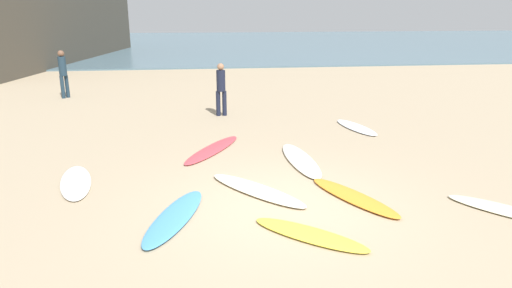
{
  "coord_description": "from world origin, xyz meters",
  "views": [
    {
      "loc": [
        -1.39,
        -7.17,
        3.32
      ],
      "look_at": [
        -0.12,
        2.88,
        0.3
      ],
      "focal_mm": 32.0,
      "sensor_mm": 36.0,
      "label": 1
    }
  ],
  "objects_px": {
    "surfboard_1": "(301,160)",
    "surfboard_3": "(213,149)",
    "surfboard_7": "(175,217)",
    "surfboard_5": "(353,197)",
    "surfboard_0": "(506,210)",
    "surfboard_2": "(76,182)",
    "beachgoer_mid": "(63,71)",
    "surfboard_6": "(356,127)",
    "beachgoer_near": "(221,87)",
    "surfboard_4": "(310,234)",
    "surfboard_8": "(257,190)"
  },
  "relations": [
    {
      "from": "surfboard_2",
      "to": "beachgoer_mid",
      "type": "bearing_deg",
      "value": 92.39
    },
    {
      "from": "surfboard_3",
      "to": "beachgoer_near",
      "type": "relative_size",
      "value": 1.53
    },
    {
      "from": "surfboard_5",
      "to": "beachgoer_mid",
      "type": "height_order",
      "value": "beachgoer_mid"
    },
    {
      "from": "surfboard_2",
      "to": "surfboard_3",
      "type": "distance_m",
      "value": 3.32
    },
    {
      "from": "surfboard_1",
      "to": "surfboard_3",
      "type": "relative_size",
      "value": 0.99
    },
    {
      "from": "surfboard_2",
      "to": "surfboard_4",
      "type": "bearing_deg",
      "value": -46.94
    },
    {
      "from": "surfboard_3",
      "to": "surfboard_5",
      "type": "xyz_separation_m",
      "value": [
        2.43,
        -3.26,
        0.01
      ]
    },
    {
      "from": "surfboard_0",
      "to": "surfboard_6",
      "type": "xyz_separation_m",
      "value": [
        -0.64,
        5.76,
        0.0
      ]
    },
    {
      "from": "surfboard_1",
      "to": "surfboard_4",
      "type": "xyz_separation_m",
      "value": [
        -0.63,
        -3.48,
        -0.01
      ]
    },
    {
      "from": "surfboard_1",
      "to": "beachgoer_mid",
      "type": "distance_m",
      "value": 11.37
    },
    {
      "from": "surfboard_0",
      "to": "surfboard_2",
      "type": "height_order",
      "value": "surfboard_0"
    },
    {
      "from": "surfboard_6",
      "to": "beachgoer_near",
      "type": "height_order",
      "value": "beachgoer_near"
    },
    {
      "from": "beachgoer_near",
      "to": "surfboard_5",
      "type": "bearing_deg",
      "value": 103.18
    },
    {
      "from": "beachgoer_near",
      "to": "surfboard_6",
      "type": "bearing_deg",
      "value": 147.57
    },
    {
      "from": "surfboard_6",
      "to": "surfboard_7",
      "type": "relative_size",
      "value": 0.89
    },
    {
      "from": "beachgoer_near",
      "to": "beachgoer_mid",
      "type": "xyz_separation_m",
      "value": [
        -5.81,
        3.8,
        0.09
      ]
    },
    {
      "from": "surfboard_3",
      "to": "beachgoer_mid",
      "type": "xyz_separation_m",
      "value": [
        -5.39,
        7.56,
        0.99
      ]
    },
    {
      "from": "surfboard_0",
      "to": "surfboard_6",
      "type": "bearing_deg",
      "value": -124.96
    },
    {
      "from": "surfboard_4",
      "to": "surfboard_2",
      "type": "bearing_deg",
      "value": -83.03
    },
    {
      "from": "surfboard_3",
      "to": "beachgoer_near",
      "type": "height_order",
      "value": "beachgoer_near"
    },
    {
      "from": "surfboard_0",
      "to": "surfboard_5",
      "type": "relative_size",
      "value": 0.89
    },
    {
      "from": "beachgoer_mid",
      "to": "beachgoer_near",
      "type": "bearing_deg",
      "value": -83.58
    },
    {
      "from": "surfboard_1",
      "to": "beachgoer_near",
      "type": "bearing_deg",
      "value": -75.78
    },
    {
      "from": "surfboard_3",
      "to": "surfboard_4",
      "type": "relative_size",
      "value": 1.33
    },
    {
      "from": "surfboard_1",
      "to": "beachgoer_near",
      "type": "distance_m",
      "value": 5.15
    },
    {
      "from": "surfboard_0",
      "to": "beachgoer_mid",
      "type": "height_order",
      "value": "beachgoer_mid"
    },
    {
      "from": "surfboard_4",
      "to": "beachgoer_near",
      "type": "height_order",
      "value": "beachgoer_near"
    },
    {
      "from": "surfboard_2",
      "to": "beachgoer_mid",
      "type": "distance_m",
      "value": 9.81
    },
    {
      "from": "surfboard_1",
      "to": "surfboard_4",
      "type": "bearing_deg",
      "value": 76.43
    },
    {
      "from": "surfboard_4",
      "to": "beachgoer_mid",
      "type": "height_order",
      "value": "beachgoer_mid"
    },
    {
      "from": "surfboard_3",
      "to": "surfboard_6",
      "type": "distance_m",
      "value": 4.49
    },
    {
      "from": "surfboard_4",
      "to": "surfboard_5",
      "type": "relative_size",
      "value": 0.89
    },
    {
      "from": "surfboard_6",
      "to": "beachgoer_mid",
      "type": "relative_size",
      "value": 1.09
    },
    {
      "from": "surfboard_0",
      "to": "surfboard_5",
      "type": "bearing_deg",
      "value": -61.41
    },
    {
      "from": "surfboard_1",
      "to": "surfboard_4",
      "type": "height_order",
      "value": "surfboard_1"
    },
    {
      "from": "surfboard_5",
      "to": "surfboard_2",
      "type": "bearing_deg",
      "value": 139.49
    },
    {
      "from": "surfboard_2",
      "to": "surfboard_8",
      "type": "height_order",
      "value": "surfboard_8"
    },
    {
      "from": "surfboard_4",
      "to": "surfboard_5",
      "type": "bearing_deg",
      "value": 179.79
    },
    {
      "from": "surfboard_5",
      "to": "beachgoer_near",
      "type": "height_order",
      "value": "beachgoer_near"
    },
    {
      "from": "surfboard_2",
      "to": "surfboard_4",
      "type": "height_order",
      "value": "surfboard_4"
    },
    {
      "from": "surfboard_5",
      "to": "surfboard_4",
      "type": "bearing_deg",
      "value": -156.14
    },
    {
      "from": "surfboard_8",
      "to": "beachgoer_mid",
      "type": "height_order",
      "value": "beachgoer_mid"
    },
    {
      "from": "surfboard_2",
      "to": "surfboard_6",
      "type": "distance_m",
      "value": 7.76
    },
    {
      "from": "surfboard_7",
      "to": "surfboard_5",
      "type": "bearing_deg",
      "value": 26.83
    },
    {
      "from": "surfboard_4",
      "to": "beachgoer_near",
      "type": "relative_size",
      "value": 1.14
    },
    {
      "from": "surfboard_3",
      "to": "surfboard_8",
      "type": "height_order",
      "value": "surfboard_8"
    },
    {
      "from": "surfboard_0",
      "to": "surfboard_4",
      "type": "distance_m",
      "value": 3.54
    },
    {
      "from": "surfboard_4",
      "to": "beachgoer_near",
      "type": "bearing_deg",
      "value": -133.22
    },
    {
      "from": "surfboard_3",
      "to": "surfboard_8",
      "type": "xyz_separation_m",
      "value": [
        0.73,
        -2.73,
        0.01
      ]
    },
    {
      "from": "surfboard_5",
      "to": "surfboard_6",
      "type": "xyz_separation_m",
      "value": [
        1.75,
        4.89,
        -0.01
      ]
    }
  ]
}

